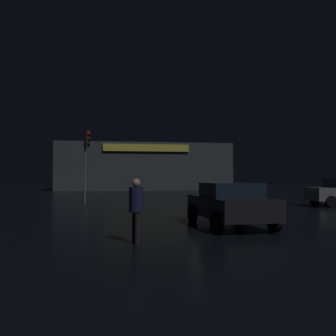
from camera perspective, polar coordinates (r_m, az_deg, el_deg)
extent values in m
plane|color=black|center=(17.93, 7.50, -6.47)|extent=(120.00, 120.00, 0.00)
cube|color=#33383D|center=(48.09, -3.72, 0.14)|extent=(21.65, 6.80, 5.87)
cube|color=#E5D84C|center=(44.68, -3.31, 3.10)|extent=(10.29, 0.24, 0.85)
cylinder|color=#595B60|center=(23.52, -12.57, 0.20)|extent=(0.12, 0.12, 4.48)
cube|color=black|center=(23.52, -12.29, 4.39)|extent=(0.41, 0.41, 1.05)
sphere|color=red|center=(23.43, -12.02, 5.18)|extent=(0.20, 0.20, 0.20)
sphere|color=black|center=(23.40, -12.02, 4.42)|extent=(0.20, 0.20, 0.20)
sphere|color=black|center=(23.37, -12.03, 3.65)|extent=(0.20, 0.20, 0.20)
cylinder|color=black|center=(22.76, 21.56, -4.54)|extent=(0.62, 0.24, 0.61)
cylinder|color=black|center=(21.31, 23.69, -4.74)|extent=(0.62, 0.24, 0.61)
cube|color=black|center=(12.18, 9.38, -5.85)|extent=(1.91, 4.13, 0.63)
cube|color=black|center=(12.04, 9.56, -3.32)|extent=(1.65, 1.90, 0.45)
cylinder|color=black|center=(13.22, 3.75, -6.90)|extent=(0.24, 0.63, 0.62)
cylinder|color=black|center=(13.77, 10.90, -6.66)|extent=(0.24, 0.63, 0.62)
cylinder|color=black|center=(10.66, 7.43, -8.19)|extent=(0.24, 0.63, 0.62)
cylinder|color=black|center=(11.33, 15.97, -7.75)|extent=(0.24, 0.63, 0.62)
cylinder|color=black|center=(9.03, -5.06, -9.02)|extent=(0.14, 0.14, 0.75)
cylinder|color=black|center=(8.88, -4.73, -9.15)|extent=(0.14, 0.14, 0.75)
cylinder|color=#141938|center=(8.90, -4.89, -4.81)|extent=(0.42, 0.42, 0.59)
sphere|color=tan|center=(8.88, -4.88, -2.26)|extent=(0.20, 0.20, 0.20)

